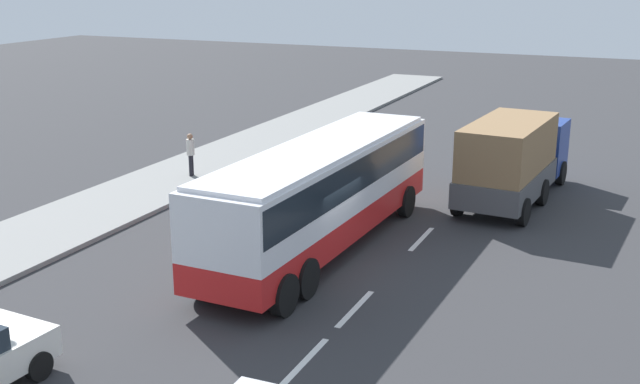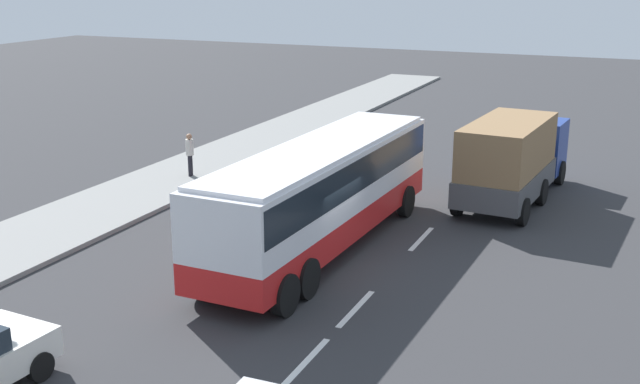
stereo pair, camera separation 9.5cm
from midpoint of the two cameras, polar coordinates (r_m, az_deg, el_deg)
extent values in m
plane|color=#333335|center=(22.96, -0.19, -5.42)|extent=(120.00, 120.00, 0.00)
cube|color=gray|center=(27.83, -18.04, -2.16)|extent=(80.00, 4.00, 0.15)
cube|color=white|center=(17.73, -1.20, -12.28)|extent=(2.40, 0.16, 0.01)
cube|color=white|center=(20.25, 2.50, -8.48)|extent=(2.40, 0.16, 0.01)
cube|color=white|center=(25.38, 7.30, -3.40)|extent=(2.40, 0.16, 0.01)
cube|color=white|center=(33.85, 11.74, 1.38)|extent=(2.40, 0.16, 0.01)
cube|color=white|center=(33.61, 11.65, 1.28)|extent=(2.40, 0.16, 0.01)
cube|color=red|center=(23.95, 0.03, -2.02)|extent=(11.84, 2.90, 0.85)
cube|color=silver|center=(23.57, 0.03, 1.03)|extent=(11.84, 2.90, 1.79)
cube|color=black|center=(23.51, 0.03, 1.62)|extent=(11.60, 2.92, 0.98)
cube|color=black|center=(28.77, 5.06, 3.93)|extent=(0.19, 2.33, 1.43)
cube|color=silver|center=(23.34, 0.03, 3.29)|extent=(11.36, 2.73, 0.12)
cylinder|color=black|center=(28.27, 1.55, -0.06)|extent=(1.11, 0.33, 1.10)
cylinder|color=black|center=(27.42, 6.19, -0.67)|extent=(1.11, 0.33, 1.10)
cylinder|color=black|center=(21.78, -6.85, -5.21)|extent=(1.11, 0.33, 1.10)
cylinder|color=black|center=(20.66, -1.11, -6.31)|extent=(1.11, 0.33, 1.10)
cylinder|color=black|center=(20.86, -8.61, -6.27)|extent=(1.11, 0.33, 1.10)
cylinder|color=black|center=(19.68, -2.69, -7.51)|extent=(1.11, 0.33, 1.10)
cube|color=navy|center=(32.66, 15.18, 3.34)|extent=(2.11, 2.53, 2.07)
cube|color=#4C4C4F|center=(29.08, 13.27, 0.75)|extent=(5.69, 2.81, 0.90)
cube|color=olive|center=(28.77, 13.44, 3.31)|extent=(5.47, 2.70, 1.77)
cylinder|color=black|center=(33.21, 13.16, 1.86)|extent=(0.98, 0.35, 0.96)
cylinder|color=black|center=(32.73, 17.01, 1.36)|extent=(0.98, 0.35, 0.96)
cylinder|color=black|center=(30.30, 11.57, 0.58)|extent=(0.98, 0.35, 0.96)
cylinder|color=black|center=(29.76, 15.78, 0.02)|extent=(0.98, 0.35, 0.96)
cylinder|color=black|center=(27.79, 9.92, -0.74)|extent=(0.98, 0.35, 0.96)
cylinder|color=black|center=(27.20, 14.48, -1.39)|extent=(0.98, 0.35, 0.96)
cylinder|color=black|center=(17.90, -19.88, -11.88)|extent=(0.65, 0.24, 0.64)
cylinder|color=black|center=(32.39, -9.56, 1.89)|extent=(0.14, 0.14, 0.87)
cylinder|color=black|center=(32.54, -9.47, 1.96)|extent=(0.14, 0.14, 0.87)
cylinder|color=beige|center=(32.29, -9.58, 3.24)|extent=(0.32, 0.32, 0.65)
sphere|color=#9E7051|center=(32.20, -9.61, 4.01)|extent=(0.24, 0.24, 0.24)
camera|label=1|loc=(0.05, 89.89, 0.03)|focal=43.89mm
camera|label=2|loc=(0.05, -90.11, -0.03)|focal=43.89mm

